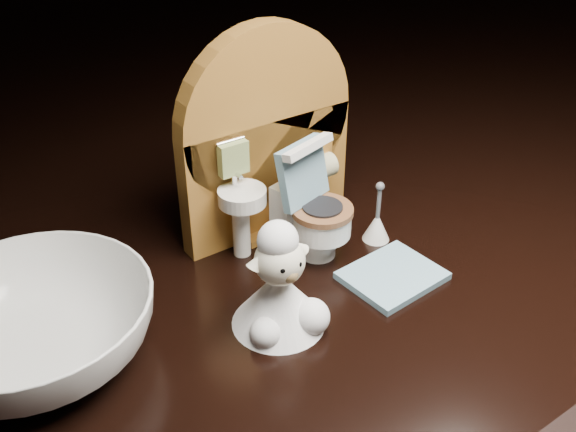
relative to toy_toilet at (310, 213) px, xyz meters
name	(u,v)px	position (x,y,z in m)	size (l,w,h in m)	color
backdrop_panel	(266,146)	(-0.01, 0.04, 0.04)	(0.13, 0.05, 0.15)	#A06725
toy_toilet	(310,213)	(0.00, 0.00, 0.00)	(0.05, 0.06, 0.08)	white
bath_mat	(392,276)	(0.03, -0.06, -0.03)	(0.06, 0.05, 0.00)	#729DB1
toilet_brush	(377,225)	(0.05, -0.02, -0.02)	(0.02, 0.02, 0.05)	white
plush_lamb	(280,291)	(-0.06, -0.05, 0.00)	(0.06, 0.06, 0.07)	white
ceramic_bowl	(35,329)	(-0.18, 0.00, -0.01)	(0.13, 0.13, 0.04)	white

